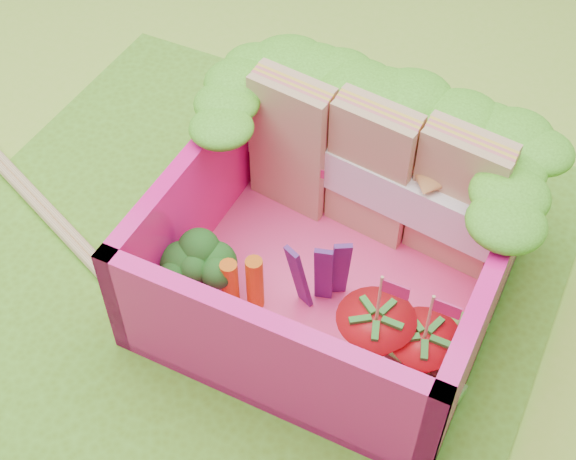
{
  "coord_description": "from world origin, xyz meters",
  "views": [
    {
      "loc": [
        1.16,
        -1.81,
        2.71
      ],
      "look_at": [
        0.21,
        0.12,
        0.28
      ],
      "focal_mm": 50.0,
      "sensor_mm": 36.0,
      "label": 1
    }
  ],
  "objects_px": {
    "bento_box": "(336,243)",
    "sandwich_stack": "(373,171)",
    "broccoli": "(195,273)",
    "strawberry_left": "(373,341)",
    "strawberry_right": "(420,357)",
    "chopsticks": "(21,184)"
  },
  "relations": [
    {
      "from": "sandwich_stack",
      "to": "broccoli",
      "type": "distance_m",
      "value": 0.84
    },
    {
      "from": "bento_box",
      "to": "sandwich_stack",
      "type": "distance_m",
      "value": 0.37
    },
    {
      "from": "bento_box",
      "to": "strawberry_right",
      "type": "height_order",
      "value": "strawberry_right"
    },
    {
      "from": "strawberry_right",
      "to": "sandwich_stack",
      "type": "bearing_deg",
      "value": 125.67
    },
    {
      "from": "strawberry_left",
      "to": "strawberry_right",
      "type": "xyz_separation_m",
      "value": [
        0.18,
        0.02,
        -0.01
      ]
    },
    {
      "from": "strawberry_right",
      "to": "chopsticks",
      "type": "height_order",
      "value": "strawberry_right"
    },
    {
      "from": "broccoli",
      "to": "strawberry_left",
      "type": "bearing_deg",
      "value": 2.47
    },
    {
      "from": "strawberry_right",
      "to": "chopsticks",
      "type": "bearing_deg",
      "value": 174.98
    },
    {
      "from": "bento_box",
      "to": "chopsticks",
      "type": "distance_m",
      "value": 1.57
    },
    {
      "from": "broccoli",
      "to": "bento_box",
      "type": "bearing_deg",
      "value": 37.41
    },
    {
      "from": "chopsticks",
      "to": "strawberry_right",
      "type": "bearing_deg",
      "value": -5.02
    },
    {
      "from": "strawberry_left",
      "to": "strawberry_right",
      "type": "height_order",
      "value": "strawberry_left"
    },
    {
      "from": "bento_box",
      "to": "strawberry_right",
      "type": "bearing_deg",
      "value": -31.86
    },
    {
      "from": "strawberry_left",
      "to": "strawberry_right",
      "type": "distance_m",
      "value": 0.18
    },
    {
      "from": "sandwich_stack",
      "to": "broccoli",
      "type": "height_order",
      "value": "sandwich_stack"
    },
    {
      "from": "strawberry_left",
      "to": "chopsticks",
      "type": "bearing_deg",
      "value": 173.97
    },
    {
      "from": "bento_box",
      "to": "sandwich_stack",
      "type": "height_order",
      "value": "sandwich_stack"
    },
    {
      "from": "strawberry_left",
      "to": "chopsticks",
      "type": "height_order",
      "value": "strawberry_left"
    },
    {
      "from": "sandwich_stack",
      "to": "strawberry_left",
      "type": "xyz_separation_m",
      "value": [
        0.29,
        -0.67,
        -0.16
      ]
    },
    {
      "from": "sandwich_stack",
      "to": "strawberry_left",
      "type": "relative_size",
      "value": 2.2
    },
    {
      "from": "sandwich_stack",
      "to": "strawberry_right",
      "type": "distance_m",
      "value": 0.82
    },
    {
      "from": "strawberry_left",
      "to": "strawberry_right",
      "type": "bearing_deg",
      "value": 5.43
    }
  ]
}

